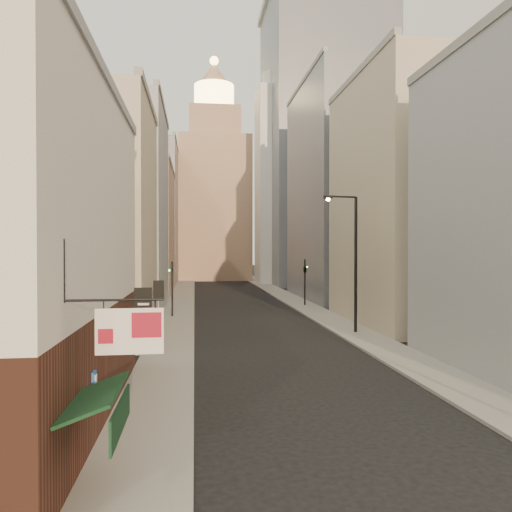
% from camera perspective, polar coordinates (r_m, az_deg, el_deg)
% --- Properties ---
extents(sidewalk_left, '(3.00, 140.00, 0.15)m').
position_cam_1_polar(sidewalk_left, '(64.41, -8.39, -4.56)').
color(sidewalk_left, gray).
rests_on(sidewalk_left, ground).
extents(sidewalk_right, '(3.00, 140.00, 0.15)m').
position_cam_1_polar(sidewalk_right, '(65.40, 3.10, -4.48)').
color(sidewalk_right, gray).
rests_on(sidewalk_right, ground).
extents(near_building_left, '(8.30, 23.04, 12.30)m').
position_cam_1_polar(near_building_left, '(19.08, -25.44, 0.46)').
color(near_building_left, '#4F2B1F').
rests_on(near_building_left, ground).
extents(left_bldg_beige, '(8.00, 12.00, 16.00)m').
position_cam_1_polar(left_bldg_beige, '(35.85, -18.38, 3.80)').
color(left_bldg_beige, '#B6A88F').
rests_on(left_bldg_beige, ground).
extents(left_bldg_grey, '(8.00, 16.00, 20.00)m').
position_cam_1_polar(left_bldg_grey, '(51.73, -14.89, 5.10)').
color(left_bldg_grey, gray).
rests_on(left_bldg_grey, ground).
extents(left_bldg_tan, '(8.00, 18.00, 17.00)m').
position_cam_1_polar(left_bldg_tan, '(69.50, -12.85, 2.77)').
color(left_bldg_tan, '#94735A').
rests_on(left_bldg_tan, ground).
extents(left_bldg_wingrid, '(8.00, 20.00, 24.00)m').
position_cam_1_polar(left_bldg_wingrid, '(89.58, -11.56, 4.58)').
color(left_bldg_wingrid, gray).
rests_on(left_bldg_wingrid, ground).
extents(right_bldg_beige, '(8.00, 16.00, 20.00)m').
position_cam_1_polar(right_bldg_beige, '(42.80, 16.44, 6.00)').
color(right_bldg_beige, '#B6A88F').
rests_on(right_bldg_beige, ground).
extents(right_bldg_wingrid, '(8.00, 20.00, 26.00)m').
position_cam_1_polar(right_bldg_wingrid, '(61.88, 9.00, 7.20)').
color(right_bldg_wingrid, gray).
rests_on(right_bldg_wingrid, ground).
extents(highrise, '(21.00, 23.00, 51.20)m').
position_cam_1_polar(highrise, '(92.18, 7.76, 13.06)').
color(highrise, gray).
rests_on(highrise, ground).
extents(clock_tower, '(14.00, 14.00, 44.90)m').
position_cam_1_polar(clock_tower, '(101.84, -4.79, 7.32)').
color(clock_tower, '#94735A').
rests_on(clock_tower, ground).
extents(white_tower, '(8.00, 8.00, 41.50)m').
position_cam_1_polar(white_tower, '(89.26, 2.72, 8.87)').
color(white_tower, silver).
rests_on(white_tower, ground).
extents(streetlamp_mid, '(2.57, 0.66, 9.88)m').
position_cam_1_polar(streetlamp_mid, '(36.29, 10.97, 0.06)').
color(streetlamp_mid, black).
rests_on(streetlamp_mid, ground).
extents(traffic_light_left, '(0.53, 0.39, 5.00)m').
position_cam_1_polar(traffic_light_left, '(44.68, -9.55, -2.75)').
color(traffic_light_left, black).
rests_on(traffic_light_left, ground).
extents(traffic_light_right, '(0.65, 0.64, 5.00)m').
position_cam_1_polar(traffic_light_right, '(53.10, 5.60, -1.70)').
color(traffic_light_right, black).
rests_on(traffic_light_right, ground).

